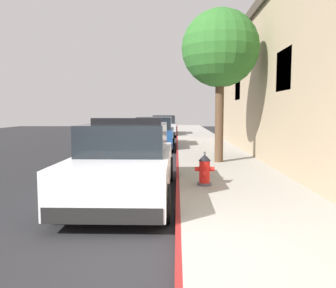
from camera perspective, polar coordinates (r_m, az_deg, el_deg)
The scene contains 8 objects.
ground_plane at distance 14.63m, azimuth -16.66°, elevation -2.41°, with size 31.07×60.00×0.20m, color #232326.
sidewalk_pavement at distance 13.96m, azimuth 7.43°, elevation -1.84°, with size 2.78×60.00×0.16m, color #9E9991.
curb_painted_edge at distance 13.88m, azimuth 1.56°, elevation -1.84°, with size 0.08×60.00×0.16m, color maroon.
police_cruiser at distance 7.40m, azimuth -6.90°, elevation -3.01°, with size 1.94×4.84×1.68m.
parked_car_silver_ahead at distance 17.26m, azimuth -2.20°, elevation 1.75°, with size 1.94×4.84×1.56m.
parked_car_dark_far at distance 26.35m, azimuth -0.63°, elevation 2.98°, with size 1.94×4.84×1.56m.
fire_hydrant at distance 7.81m, azimuth 6.06°, elevation -4.28°, with size 0.44×0.40×0.76m.
street_tree at distance 11.65m, azimuth 8.62°, elevation 15.22°, with size 2.49×2.49×4.94m.
Camera 1 is at (-0.06, -3.78, 1.81)m, focal length 36.90 mm.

